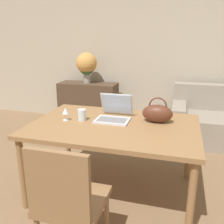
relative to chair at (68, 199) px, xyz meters
The scene contains 10 objects.
wall_back 3.24m from the chair, 89.19° to the left, with size 10.00×0.06×2.70m.
dining_table 0.90m from the chair, 85.07° to the left, with size 1.58×1.06×0.74m.
chair is the anchor object (origin of this frame).
couch 2.89m from the chair, 62.99° to the left, with size 1.49×0.86×0.82m.
sideboard 2.93m from the chair, 108.34° to the left, with size 1.03×0.40×0.75m.
laptop 1.09m from the chair, 88.06° to the left, with size 0.33×0.35×0.25m.
drinking_glass 0.98m from the chair, 106.13° to the left, with size 0.08×0.08×0.11m.
wine_glass 1.01m from the chair, 115.85° to the left, with size 0.06×0.06×0.13m.
handbag 1.19m from the chair, 66.16° to the left, with size 0.29×0.16×0.25m.
flower_vase 2.99m from the chair, 108.56° to the left, with size 0.36×0.36×0.53m.
Camera 1 is at (0.62, -1.41, 1.55)m, focal length 40.00 mm.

